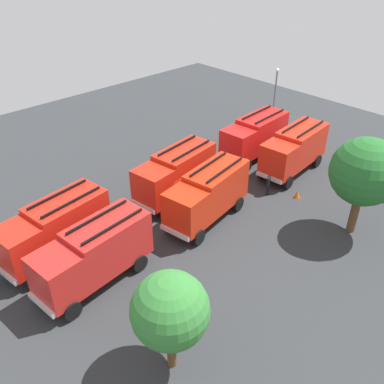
{
  "coord_description": "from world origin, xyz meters",
  "views": [
    {
      "loc": [
        17.73,
        18.6,
        17.78
      ],
      "look_at": [
        0.0,
        0.0,
        1.4
      ],
      "focal_mm": 38.85,
      "sensor_mm": 36.0,
      "label": 1
    }
  ],
  "objects_px": {
    "fire_truck_1": "(176,172)",
    "fire_truck_3": "(294,149)",
    "fire_truck_2": "(55,228)",
    "traffic_cone_0": "(297,194)",
    "tree_2": "(170,311)",
    "fire_truck_4": "(207,193)",
    "lamppost": "(275,94)",
    "firefighter_3": "(161,170)",
    "traffic_cone_2": "(334,172)",
    "firefighter_1": "(245,168)",
    "tree_1": "(365,172)",
    "firefighter_2": "(268,184)",
    "traffic_cone_1": "(144,241)",
    "fire_truck_0": "(255,135)",
    "fire_truck_5": "(94,253)"
  },
  "relations": [
    {
      "from": "fire_truck_1",
      "to": "fire_truck_3",
      "type": "relative_size",
      "value": 1.01
    },
    {
      "from": "fire_truck_2",
      "to": "traffic_cone_0",
      "type": "height_order",
      "value": "fire_truck_2"
    },
    {
      "from": "fire_truck_1",
      "to": "fire_truck_2",
      "type": "relative_size",
      "value": 1.0
    },
    {
      "from": "traffic_cone_0",
      "to": "fire_truck_3",
      "type": "bearing_deg",
      "value": -138.86
    },
    {
      "from": "fire_truck_2",
      "to": "fire_truck_3",
      "type": "distance_m",
      "value": 20.2
    },
    {
      "from": "fire_truck_1",
      "to": "tree_2",
      "type": "height_order",
      "value": "tree_2"
    },
    {
      "from": "fire_truck_4",
      "to": "lamppost",
      "type": "height_order",
      "value": "lamppost"
    },
    {
      "from": "firefighter_3",
      "to": "fire_truck_3",
      "type": "bearing_deg",
      "value": 88.9
    },
    {
      "from": "traffic_cone_0",
      "to": "traffic_cone_2",
      "type": "distance_m",
      "value": 5.22
    },
    {
      "from": "traffic_cone_2",
      "to": "traffic_cone_0",
      "type": "bearing_deg",
      "value": -1.68
    },
    {
      "from": "firefighter_1",
      "to": "firefighter_3",
      "type": "relative_size",
      "value": 1.04
    },
    {
      "from": "fire_truck_2",
      "to": "tree_2",
      "type": "height_order",
      "value": "tree_2"
    },
    {
      "from": "traffic_cone_0",
      "to": "lamppost",
      "type": "height_order",
      "value": "lamppost"
    },
    {
      "from": "tree_1",
      "to": "traffic_cone_2",
      "type": "relative_size",
      "value": 12.33
    },
    {
      "from": "fire_truck_3",
      "to": "firefighter_1",
      "type": "distance_m",
      "value": 4.46
    },
    {
      "from": "firefighter_2",
      "to": "traffic_cone_1",
      "type": "height_order",
      "value": "firefighter_2"
    },
    {
      "from": "lamppost",
      "to": "traffic_cone_1",
      "type": "bearing_deg",
      "value": 15.25
    },
    {
      "from": "fire_truck_1",
      "to": "traffic_cone_2",
      "type": "bearing_deg",
      "value": 142.76
    },
    {
      "from": "fire_truck_4",
      "to": "traffic_cone_0",
      "type": "bearing_deg",
      "value": 148.7
    },
    {
      "from": "fire_truck_3",
      "to": "fire_truck_4",
      "type": "bearing_deg",
      "value": -5.63
    },
    {
      "from": "fire_truck_0",
      "to": "traffic_cone_2",
      "type": "height_order",
      "value": "fire_truck_0"
    },
    {
      "from": "fire_truck_5",
      "to": "firefighter_2",
      "type": "xyz_separation_m",
      "value": [
        -14.93,
        1.06,
        -1.22
      ]
    },
    {
      "from": "traffic_cone_0",
      "to": "fire_truck_2",
      "type": "bearing_deg",
      "value": -21.76
    },
    {
      "from": "tree_1",
      "to": "fire_truck_5",
      "type": "bearing_deg",
      "value": -27.2
    },
    {
      "from": "firefighter_1",
      "to": "tree_1",
      "type": "relative_size",
      "value": 0.25
    },
    {
      "from": "fire_truck_0",
      "to": "traffic_cone_0",
      "type": "xyz_separation_m",
      "value": [
        2.87,
        6.75,
        -1.83
      ]
    },
    {
      "from": "fire_truck_1",
      "to": "traffic_cone_2",
      "type": "distance_m",
      "value": 13.85
    },
    {
      "from": "firefighter_1",
      "to": "firefighter_2",
      "type": "bearing_deg",
      "value": 2.03
    },
    {
      "from": "firefighter_1",
      "to": "traffic_cone_1",
      "type": "height_order",
      "value": "firefighter_1"
    },
    {
      "from": "tree_2",
      "to": "traffic_cone_1",
      "type": "xyz_separation_m",
      "value": [
        -4.56,
        -7.97,
        -3.35
      ]
    },
    {
      "from": "firefighter_3",
      "to": "lamppost",
      "type": "relative_size",
      "value": 0.27
    },
    {
      "from": "fire_truck_4",
      "to": "tree_2",
      "type": "xyz_separation_m",
      "value": [
        9.67,
        7.19,
        1.56
      ]
    },
    {
      "from": "firefighter_2",
      "to": "tree_2",
      "type": "relative_size",
      "value": 0.3
    },
    {
      "from": "tree_2",
      "to": "traffic_cone_0",
      "type": "distance_m",
      "value": 17.61
    },
    {
      "from": "tree_2",
      "to": "lamppost",
      "type": "relative_size",
      "value": 0.88
    },
    {
      "from": "tree_2",
      "to": "traffic_cone_2",
      "type": "xyz_separation_m",
      "value": [
        -21.96,
        -4.15,
        -3.43
      ]
    },
    {
      "from": "fire_truck_3",
      "to": "tree_2",
      "type": "relative_size",
      "value": 1.34
    },
    {
      "from": "tree_1",
      "to": "tree_2",
      "type": "distance_m",
      "value": 15.94
    },
    {
      "from": "fire_truck_5",
      "to": "firefighter_3",
      "type": "xyz_separation_m",
      "value": [
        -10.29,
        -6.36,
        -1.21
      ]
    },
    {
      "from": "firefighter_3",
      "to": "traffic_cone_0",
      "type": "relative_size",
      "value": 2.62
    },
    {
      "from": "fire_truck_1",
      "to": "tree_2",
      "type": "xyz_separation_m",
      "value": [
        10.03,
        10.93,
        1.56
      ]
    },
    {
      "from": "fire_truck_1",
      "to": "fire_truck_4",
      "type": "bearing_deg",
      "value": 76.93
    },
    {
      "from": "fire_truck_5",
      "to": "traffic_cone_2",
      "type": "xyz_separation_m",
      "value": [
        -21.45,
        3.1,
        -1.87
      ]
    },
    {
      "from": "fire_truck_4",
      "to": "traffic_cone_0",
      "type": "distance_m",
      "value": 7.85
    },
    {
      "from": "fire_truck_5",
      "to": "firefighter_3",
      "type": "height_order",
      "value": "fire_truck_5"
    },
    {
      "from": "fire_truck_1",
      "to": "firefighter_3",
      "type": "relative_size",
      "value": 4.42
    },
    {
      "from": "firefighter_2",
      "to": "traffic_cone_0",
      "type": "relative_size",
      "value": 2.61
    },
    {
      "from": "fire_truck_1",
      "to": "fire_truck_5",
      "type": "height_order",
      "value": "same"
    },
    {
      "from": "fire_truck_5",
      "to": "traffic_cone_0",
      "type": "height_order",
      "value": "fire_truck_5"
    },
    {
      "from": "lamppost",
      "to": "firefighter_2",
      "type": "bearing_deg",
      "value": 35.91
    }
  ]
}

